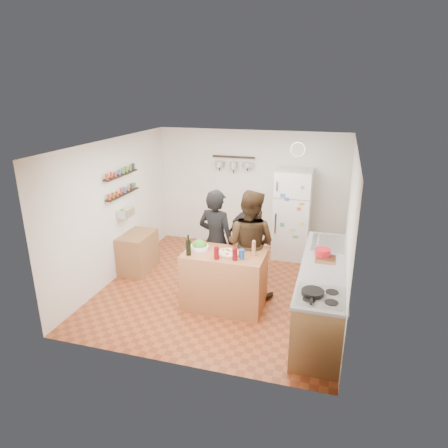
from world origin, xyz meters
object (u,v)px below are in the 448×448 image
(salad_bowl, at_px, (200,247))
(person_left, at_px, (216,241))
(person_back, at_px, (249,237))
(side_table, at_px, (138,252))
(pepper_mill, at_px, (254,249))
(fridge, at_px, (292,214))
(prep_island, at_px, (224,280))
(salt_canister, at_px, (241,254))
(wall_clock, at_px, (298,149))
(skillet, at_px, (313,292))
(counter_run, at_px, (322,293))
(wine_bottle, at_px, (189,248))
(red_bowl, at_px, (323,252))
(person_center, at_px, (249,244))

(salad_bowl, distance_m, person_left, 0.46)
(person_back, distance_m, side_table, 2.14)
(pepper_mill, distance_m, fridge, 2.27)
(prep_island, relative_size, pepper_mill, 6.45)
(salt_canister, bearing_deg, wall_clock, 80.55)
(wall_clock, bearing_deg, salt_canister, -99.45)
(salad_bowl, bearing_deg, wall_clock, 65.44)
(skillet, distance_m, side_table, 3.81)
(person_back, height_order, counter_run, person_back)
(pepper_mill, height_order, wall_clock, wall_clock)
(pepper_mill, bearing_deg, fridge, 82.22)
(wine_bottle, relative_size, person_left, 0.13)
(salad_bowl, relative_size, wall_clock, 0.95)
(prep_island, distance_m, salad_bowl, 0.64)
(prep_island, relative_size, red_bowl, 5.32)
(salt_canister, bearing_deg, skillet, -36.61)
(fridge, bearing_deg, person_left, -119.95)
(salad_bowl, relative_size, salt_canister, 2.00)
(person_left, xyz_separation_m, skillet, (1.69, -1.43, 0.06))
(person_back, bearing_deg, side_table, 32.30)
(salad_bowl, bearing_deg, red_bowl, 8.38)
(salt_canister, xyz_separation_m, side_table, (-2.23, 0.92, -0.62))
(salad_bowl, bearing_deg, fridge, 62.34)
(counter_run, height_order, red_bowl, red_bowl)
(salt_canister, bearing_deg, prep_island, 158.20)
(person_back, distance_m, fridge, 1.34)
(person_center, bearing_deg, skillet, 138.64)
(fridge, distance_m, side_table, 3.12)
(salad_bowl, height_order, person_center, person_center)
(person_left, bearing_deg, pepper_mill, 162.42)
(counter_run, bearing_deg, person_back, 140.75)
(person_left, xyz_separation_m, wall_clock, (1.04, 2.14, 1.26))
(side_table, bearing_deg, skillet, -27.54)
(counter_run, bearing_deg, pepper_mill, 177.05)
(prep_island, bearing_deg, red_bowl, 12.63)
(skillet, height_order, red_bowl, red_bowl)
(fridge, bearing_deg, side_table, -150.91)
(wine_bottle, bearing_deg, salad_bowl, 73.50)
(prep_island, xyz_separation_m, salad_bowl, (-0.42, 0.05, 0.48))
(skillet, bearing_deg, person_center, 128.11)
(prep_island, relative_size, person_back, 0.81)
(prep_island, height_order, person_left, person_left)
(person_center, relative_size, side_table, 2.27)
(skillet, xyz_separation_m, wall_clock, (-0.65, 3.57, 1.20))
(prep_island, xyz_separation_m, fridge, (0.76, 2.30, 0.45))
(salad_bowl, bearing_deg, side_table, 153.66)
(fridge, bearing_deg, wine_bottle, -116.55)
(person_left, bearing_deg, skillet, 153.03)
(salt_canister, height_order, person_back, person_back)
(person_center, bearing_deg, salad_bowl, 42.15)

